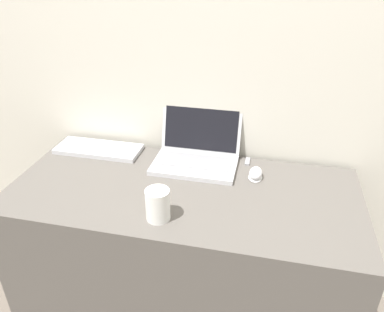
{
  "coord_description": "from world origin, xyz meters",
  "views": [
    {
      "loc": [
        0.3,
        -0.86,
        1.54
      ],
      "look_at": [
        0.01,
        0.43,
        0.81
      ],
      "focal_mm": 35.0,
      "sensor_mm": 36.0,
      "label": 1
    }
  ],
  "objects_px": {
    "drink_cup": "(158,204)",
    "usb_stick": "(248,161)",
    "laptop": "(197,151)",
    "computer_mouse": "(256,174)",
    "external_keyboard": "(99,149)"
  },
  "relations": [
    {
      "from": "drink_cup",
      "to": "usb_stick",
      "type": "relative_size",
      "value": 1.9
    },
    {
      "from": "laptop",
      "to": "usb_stick",
      "type": "distance_m",
      "value": 0.23
    },
    {
      "from": "usb_stick",
      "to": "drink_cup",
      "type": "bearing_deg",
      "value": -119.93
    },
    {
      "from": "laptop",
      "to": "computer_mouse",
      "type": "distance_m",
      "value": 0.27
    },
    {
      "from": "computer_mouse",
      "to": "external_keyboard",
      "type": "height_order",
      "value": "computer_mouse"
    },
    {
      "from": "drink_cup",
      "to": "external_keyboard",
      "type": "xyz_separation_m",
      "value": [
        -0.41,
        0.41,
        -0.05
      ]
    },
    {
      "from": "external_keyboard",
      "to": "usb_stick",
      "type": "xyz_separation_m",
      "value": [
        0.68,
        0.05,
        -0.01
      ]
    },
    {
      "from": "computer_mouse",
      "to": "drink_cup",
      "type": "bearing_deg",
      "value": -132.22
    },
    {
      "from": "drink_cup",
      "to": "computer_mouse",
      "type": "distance_m",
      "value": 0.46
    },
    {
      "from": "drink_cup",
      "to": "computer_mouse",
      "type": "bearing_deg",
      "value": 47.78
    },
    {
      "from": "laptop",
      "to": "usb_stick",
      "type": "height_order",
      "value": "laptop"
    },
    {
      "from": "laptop",
      "to": "computer_mouse",
      "type": "height_order",
      "value": "laptop"
    },
    {
      "from": "external_keyboard",
      "to": "drink_cup",
      "type": "bearing_deg",
      "value": -44.71
    },
    {
      "from": "laptop",
      "to": "external_keyboard",
      "type": "distance_m",
      "value": 0.46
    },
    {
      "from": "drink_cup",
      "to": "computer_mouse",
      "type": "relative_size",
      "value": 1.35
    }
  ]
}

